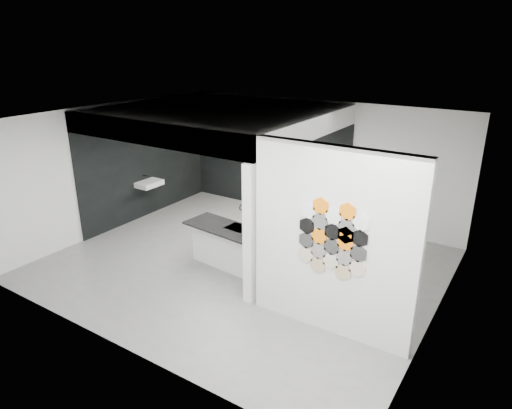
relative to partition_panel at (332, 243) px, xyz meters
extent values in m
cube|color=slate|center=(-2.23, 1.00, -1.40)|extent=(7.00, 6.00, 0.01)
cube|color=silver|center=(0.00, 0.00, 0.00)|extent=(2.45, 0.15, 2.80)
cube|color=black|center=(-3.52, 3.97, -0.22)|extent=(4.40, 0.04, 2.35)
cube|color=black|center=(-5.70, 2.00, -0.22)|extent=(0.04, 4.00, 2.35)
cube|color=silver|center=(-3.52, 2.00, 1.15)|extent=(4.40, 4.00, 0.40)
cube|color=silver|center=(-1.41, 0.00, -0.22)|extent=(0.16, 0.16, 2.35)
cube|color=silver|center=(-3.52, 0.08, 1.15)|extent=(4.40, 0.16, 0.40)
cube|color=silver|center=(-5.46, 1.80, -0.55)|extent=(0.40, 0.60, 0.12)
cube|color=black|center=(-3.43, 3.87, -0.10)|extent=(3.00, 0.15, 0.04)
cube|color=silver|center=(-2.47, 0.82, -1.01)|extent=(1.40, 0.63, 0.78)
cube|color=black|center=(-2.47, 0.75, -0.60)|extent=(1.60, 0.83, 0.04)
cube|color=black|center=(-2.24, 0.85, -0.59)|extent=(0.44, 0.38, 0.01)
cylinder|color=black|center=(-2.22, 1.03, -0.40)|extent=(0.02, 0.02, 0.36)
torus|color=black|center=(-2.23, 0.97, -0.22)|extent=(0.03, 0.13, 0.13)
cylinder|color=black|center=(-4.37, 3.87, 0.01)|extent=(0.25, 0.25, 0.19)
ellipsoid|color=black|center=(-2.33, 3.87, 0.00)|extent=(0.20, 0.20, 0.15)
cylinder|color=gray|center=(-2.08, 3.87, -0.02)|extent=(0.20, 0.20, 0.11)
cylinder|color=gray|center=(-2.08, 3.87, 0.00)|extent=(0.14, 0.14, 0.15)
cylinder|color=black|center=(-3.44, 3.87, 0.01)|extent=(0.07, 0.07, 0.18)
cylinder|color=black|center=(-4.24, 3.87, -0.04)|extent=(0.09, 0.09, 0.09)
cylinder|color=beige|center=(-0.37, -0.09, -0.24)|extent=(0.26, 0.02, 0.26)
cylinder|color=#2D2D2D|center=(-0.37, -0.09, -0.01)|extent=(0.26, 0.02, 0.26)
cylinder|color=black|center=(-0.37, -0.09, 0.21)|extent=(0.26, 0.02, 0.26)
cylinder|color=white|center=(-0.37, -0.09, 0.44)|extent=(0.26, 0.02, 0.26)
cylinder|color=tan|center=(-0.17, -0.09, -0.35)|extent=(0.26, 0.02, 0.26)
cylinder|color=#66635E|center=(-0.17, -0.09, -0.13)|extent=(0.26, 0.02, 0.26)
cylinder|color=orange|center=(-0.17, -0.09, 0.10)|extent=(0.26, 0.02, 0.26)
cylinder|color=black|center=(-0.17, -0.09, 0.33)|extent=(0.26, 0.02, 0.26)
cylinder|color=orange|center=(-0.17, -0.09, 0.55)|extent=(0.26, 0.02, 0.26)
cylinder|color=beige|center=(0.02, -0.09, -0.24)|extent=(0.26, 0.02, 0.26)
cylinder|color=#2D2D2D|center=(0.02, -0.09, -0.01)|extent=(0.26, 0.02, 0.26)
cylinder|color=black|center=(0.02, -0.09, 0.21)|extent=(0.26, 0.02, 0.26)
cylinder|color=white|center=(0.02, -0.09, 0.44)|extent=(0.26, 0.02, 0.26)
cylinder|color=tan|center=(0.22, -0.09, -0.35)|extent=(0.26, 0.02, 0.26)
cylinder|color=#66635E|center=(0.22, -0.09, -0.13)|extent=(0.26, 0.02, 0.26)
cylinder|color=orange|center=(0.22, -0.09, 0.10)|extent=(0.26, 0.02, 0.26)
cylinder|color=black|center=(0.22, -0.09, 0.33)|extent=(0.26, 0.02, 0.26)
cylinder|color=orange|center=(0.22, -0.09, 0.55)|extent=(0.26, 0.02, 0.26)
cylinder|color=beige|center=(0.42, -0.09, -0.24)|extent=(0.26, 0.02, 0.26)
cylinder|color=#2D2D2D|center=(0.42, -0.09, -0.01)|extent=(0.26, 0.02, 0.26)
cylinder|color=black|center=(0.42, -0.09, 0.21)|extent=(0.26, 0.02, 0.26)
cylinder|color=white|center=(0.42, -0.09, 0.44)|extent=(0.26, 0.02, 0.26)
cylinder|color=orange|center=(0.22, -0.09, 0.21)|extent=(0.26, 0.02, 0.26)
camera|label=1|loc=(2.26, -5.45, 2.73)|focal=32.00mm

